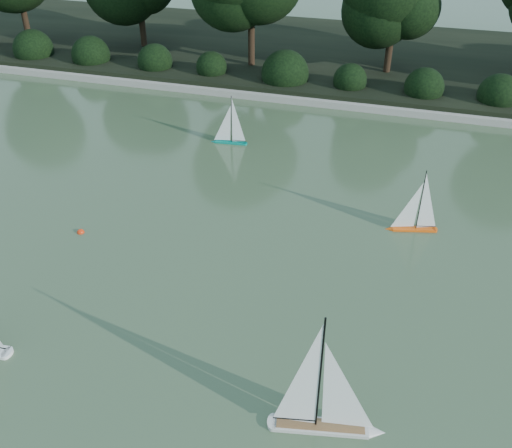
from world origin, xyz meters
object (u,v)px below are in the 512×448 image
object	(u,v)px
sailboat_white_b	(331,412)
race_buoy	(81,232)
sailboat_orange	(411,220)
sailboat_teal	(227,135)

from	to	relation	value
sailboat_white_b	race_buoy	distance (m)	5.81
sailboat_orange	sailboat_teal	bearing A→B (deg)	149.87
sailboat_white_b	race_buoy	xyz separation A→B (m)	(-5.05, 2.85, -0.30)
sailboat_white_b	sailboat_orange	xyz separation A→B (m)	(0.64, 4.62, -0.10)
sailboat_white_b	sailboat_teal	xyz separation A→B (m)	(-3.71, 7.15, -0.11)
sailboat_teal	race_buoy	xyz separation A→B (m)	(-1.34, -4.30, -0.19)
sailboat_orange	sailboat_teal	xyz separation A→B (m)	(-4.35, 2.53, -0.01)
sailboat_orange	sailboat_white_b	bearing A→B (deg)	-97.89
sailboat_white_b	race_buoy	world-z (taller)	sailboat_white_b
sailboat_teal	race_buoy	world-z (taller)	sailboat_teal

